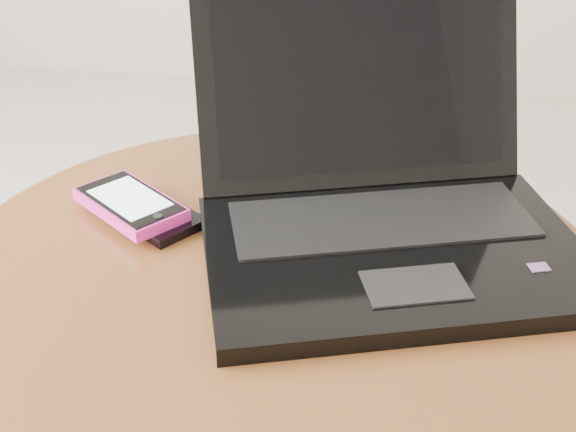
# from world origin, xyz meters

# --- Properties ---
(table) EXTENTS (0.69, 0.69, 0.54)m
(table) POSITION_xyz_m (0.04, 0.04, 0.43)
(table) COLOR #5A3413
(table) RESTS_ON ground
(laptop) EXTENTS (0.46, 0.44, 0.23)m
(laptop) POSITION_xyz_m (0.14, 0.11, 0.59)
(laptop) COLOR black
(laptop) RESTS_ON table
(phone_black) EXTENTS (0.14, 0.13, 0.01)m
(phone_black) POSITION_xyz_m (-0.11, 0.11, 0.55)
(phone_black) COLOR black
(phone_black) RESTS_ON table
(phone_pink) EXTENTS (0.14, 0.13, 0.02)m
(phone_pink) POSITION_xyz_m (-0.13, 0.11, 0.56)
(phone_pink) COLOR #FF2EAD
(phone_pink) RESTS_ON phone_black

